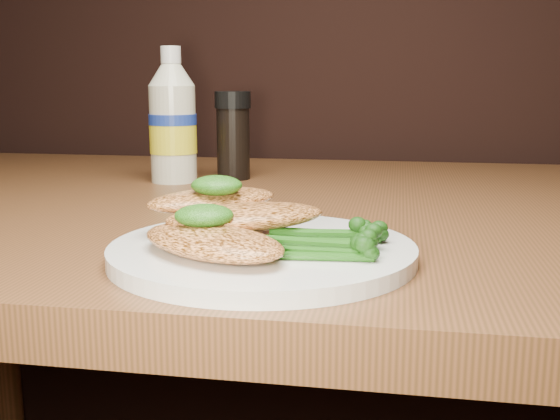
# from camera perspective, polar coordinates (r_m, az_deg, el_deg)

# --- Properties ---
(plate) EXTENTS (0.24, 0.24, 0.01)m
(plate) POSITION_cam_1_polar(r_m,az_deg,el_deg) (0.53, -1.49, -3.55)
(plate) COLOR white
(plate) RESTS_ON dining_table
(chicken_front) EXTENTS (0.15, 0.13, 0.02)m
(chicken_front) POSITION_cam_1_polar(r_m,az_deg,el_deg) (0.49, -5.76, -2.67)
(chicken_front) COLOR #F08F4C
(chicken_front) RESTS_ON plate
(chicken_mid) EXTENTS (0.15, 0.12, 0.02)m
(chicken_mid) POSITION_cam_1_polar(r_m,az_deg,el_deg) (0.54, -2.89, -0.55)
(chicken_mid) COLOR #F08F4C
(chicken_mid) RESTS_ON plate
(chicken_back) EXTENTS (0.13, 0.12, 0.02)m
(chicken_back) POSITION_cam_1_polar(r_m,az_deg,el_deg) (0.57, -5.75, 0.88)
(chicken_back) COLOR #F08F4C
(chicken_back) RESTS_ON plate
(pesto_front) EXTENTS (0.05, 0.05, 0.02)m
(pesto_front) POSITION_cam_1_polar(r_m,az_deg,el_deg) (0.51, -6.46, -0.47)
(pesto_front) COLOR #0F3207
(pesto_front) RESTS_ON chicken_front
(pesto_back) EXTENTS (0.05, 0.05, 0.02)m
(pesto_back) POSITION_cam_1_polar(r_m,az_deg,el_deg) (0.56, -5.40, 2.10)
(pesto_back) COLOR #0F3207
(pesto_back) RESTS_ON chicken_back
(broccolini_bundle) EXTENTS (0.14, 0.12, 0.02)m
(broccolini_bundle) POSITION_cam_1_polar(r_m,az_deg,el_deg) (0.51, 3.21, -2.33)
(broccolini_bundle) COLOR #1C5312
(broccolini_bundle) RESTS_ON plate
(mayo_bottle) EXTENTS (0.07, 0.07, 0.18)m
(mayo_bottle) POSITION_cam_1_polar(r_m,az_deg,el_deg) (0.93, -9.10, 7.95)
(mayo_bottle) COLOR beige
(mayo_bottle) RESTS_ON dining_table
(pepper_grinder) EXTENTS (0.06, 0.06, 0.12)m
(pepper_grinder) POSITION_cam_1_polar(r_m,az_deg,el_deg) (0.95, -4.00, 6.31)
(pepper_grinder) COLOR black
(pepper_grinder) RESTS_ON dining_table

